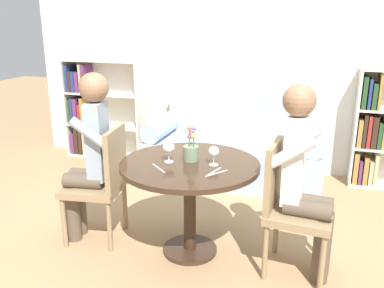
# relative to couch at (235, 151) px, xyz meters

# --- Properties ---
(ground_plane) EXTENTS (16.00, 16.00, 0.00)m
(ground_plane) POSITION_rel_couch_xyz_m (0.00, -1.56, -0.31)
(ground_plane) COLOR tan
(back_wall) EXTENTS (5.20, 0.05, 2.70)m
(back_wall) POSITION_rel_couch_xyz_m (0.00, 0.42, 1.04)
(back_wall) COLOR silver
(back_wall) RESTS_ON ground_plane
(round_table) EXTENTS (0.98, 0.98, 0.70)m
(round_table) POSITION_rel_couch_xyz_m (0.00, -1.56, 0.26)
(round_table) COLOR #382619
(round_table) RESTS_ON ground_plane
(couch) EXTENTS (1.85, 0.80, 0.92)m
(couch) POSITION_rel_couch_xyz_m (0.00, 0.00, 0.00)
(couch) COLOR #9EB2C6
(couch) RESTS_ON ground_plane
(bookshelf_left) EXTENTS (1.00, 0.28, 1.21)m
(bookshelf_left) POSITION_rel_couch_xyz_m (-1.82, 0.27, 0.25)
(bookshelf_left) COLOR silver
(bookshelf_left) RESTS_ON ground_plane
(chair_left) EXTENTS (0.48, 0.48, 0.90)m
(chair_left) POSITION_rel_couch_xyz_m (-0.70, -1.58, 0.18)
(chair_left) COLOR #937A56
(chair_left) RESTS_ON ground_plane
(chair_right) EXTENTS (0.46, 0.46, 0.90)m
(chair_right) POSITION_rel_couch_xyz_m (0.69, -1.57, 0.18)
(chair_right) COLOR #937A56
(chair_right) RESTS_ON ground_plane
(person_left) EXTENTS (0.45, 0.38, 1.30)m
(person_left) POSITION_rel_couch_xyz_m (-0.78, -1.60, 0.39)
(person_left) COLOR brown
(person_left) RESTS_ON ground_plane
(person_right) EXTENTS (0.44, 0.36, 1.29)m
(person_right) POSITION_rel_couch_xyz_m (0.78, -1.58, 0.38)
(person_right) COLOR brown
(person_right) RESTS_ON ground_plane
(wine_glass_left) EXTENTS (0.08, 0.08, 0.15)m
(wine_glass_left) POSITION_rel_couch_xyz_m (-0.14, -1.60, 0.49)
(wine_glass_left) COLOR white
(wine_glass_left) RESTS_ON round_table
(wine_glass_right) EXTENTS (0.07, 0.07, 0.13)m
(wine_glass_right) POSITION_rel_couch_xyz_m (0.17, -1.56, 0.48)
(wine_glass_right) COLOR white
(wine_glass_right) RESTS_ON round_table
(flower_vase) EXTENTS (0.11, 0.11, 0.26)m
(flower_vase) POSITION_rel_couch_xyz_m (-0.01, -1.52, 0.47)
(flower_vase) COLOR gray
(flower_vase) RESTS_ON round_table
(knife_left_setting) EXTENTS (0.15, 0.14, 0.00)m
(knife_left_setting) POSITION_rel_couch_xyz_m (-0.16, -1.74, 0.39)
(knife_left_setting) COLOR silver
(knife_left_setting) RESTS_ON round_table
(fork_left_setting) EXTENTS (0.12, 0.16, 0.00)m
(fork_left_setting) POSITION_rel_couch_xyz_m (0.23, -1.71, 0.39)
(fork_left_setting) COLOR silver
(fork_left_setting) RESTS_ON round_table
(knife_right_setting) EXTENTS (0.06, 0.19, 0.00)m
(knife_right_setting) POSITION_rel_couch_xyz_m (0.21, -1.69, 0.39)
(knife_right_setting) COLOR silver
(knife_right_setting) RESTS_ON round_table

